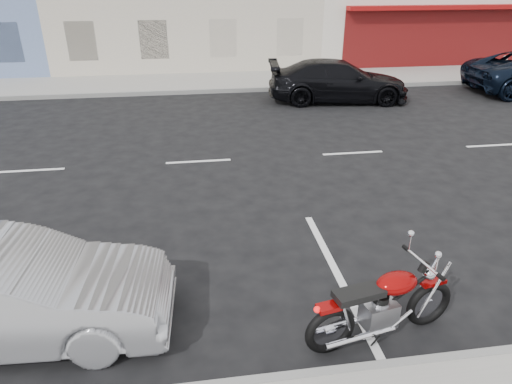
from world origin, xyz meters
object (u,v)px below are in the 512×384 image
at_px(car_far, 338,81).
at_px(sedan_silver, 6,294).
at_px(fire_hydrant, 504,63).
at_px(motorcycle, 432,294).

bearing_deg(car_far, sedan_silver, 151.67).
height_order(fire_hydrant, sedan_silver, sedan_silver).
xyz_separation_m(sedan_silver, car_far, (7.72, 10.91, 0.06)).
xyz_separation_m(fire_hydrant, motorcycle, (-11.15, -14.76, -0.04)).
bearing_deg(motorcycle, sedan_silver, 162.41).
bearing_deg(sedan_silver, motorcycle, -93.13).
bearing_deg(fire_hydrant, car_far, -159.50).
xyz_separation_m(motorcycle, car_far, (2.34, 11.47, 0.24)).
bearing_deg(motorcycle, car_far, 66.85).
relative_size(motorcycle, car_far, 0.42).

